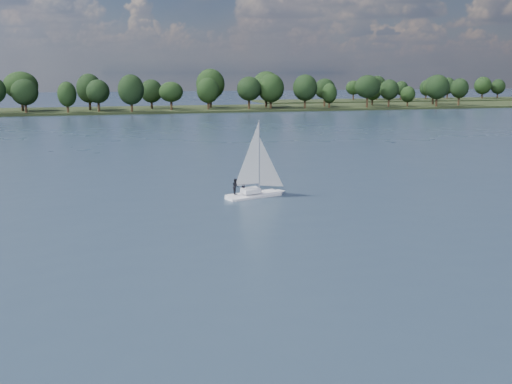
# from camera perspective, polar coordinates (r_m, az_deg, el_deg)

# --- Properties ---
(ground) EXTENTS (700.00, 700.00, 0.00)m
(ground) POSITION_cam_1_polar(r_m,az_deg,el_deg) (119.91, -2.99, 4.87)
(ground) COLOR #233342
(ground) RESTS_ON ground
(far_shore) EXTENTS (660.00, 40.00, 1.50)m
(far_shore) POSITION_cam_1_polar(r_m,az_deg,el_deg) (230.29, -8.74, 8.08)
(far_shore) COLOR black
(far_shore) RESTS_ON ground
(far_shore_back) EXTENTS (220.00, 30.00, 1.40)m
(far_shore_back) POSITION_cam_1_polar(r_m,az_deg,el_deg) (332.56, 19.17, 8.68)
(far_shore_back) COLOR black
(far_shore_back) RESTS_ON ground
(sailboat) EXTENTS (7.55, 4.18, 9.57)m
(sailboat) POSITION_cam_1_polar(r_m,az_deg,el_deg) (67.29, -0.23, 1.72)
(sailboat) COLOR white
(sailboat) RESTS_ON ground
(treeline) EXTENTS (562.02, 73.60, 18.17)m
(treeline) POSITION_cam_1_polar(r_m,az_deg,el_deg) (225.89, -8.93, 10.06)
(treeline) COLOR black
(treeline) RESTS_ON ground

